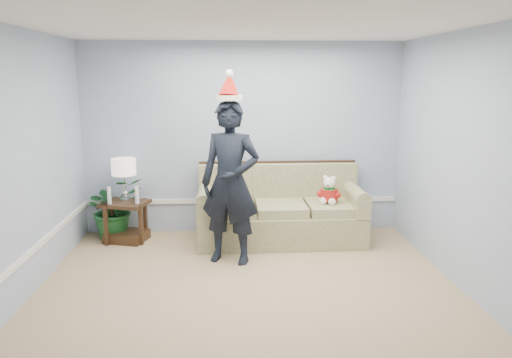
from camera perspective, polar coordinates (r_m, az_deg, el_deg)
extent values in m
cube|color=tan|center=(5.05, -0.63, -14.48)|extent=(4.50, 5.00, 0.02)
cube|color=white|center=(4.57, -0.71, 17.86)|extent=(4.50, 5.00, 0.02)
cube|color=#A2B2CE|center=(7.10, -1.53, 4.62)|extent=(4.50, 0.02, 2.70)
cube|color=#A2B2CE|center=(2.21, 2.15, -11.34)|extent=(4.50, 0.02, 2.70)
cube|color=#A2B2CE|center=(5.06, -27.17, 0.50)|extent=(0.02, 5.00, 2.70)
cube|color=#A2B2CE|center=(5.23, 24.93, 1.02)|extent=(0.02, 5.00, 2.70)
cube|color=white|center=(7.24, -1.48, -2.49)|extent=(4.48, 0.03, 0.06)
cube|color=white|center=(5.28, -26.01, -9.13)|extent=(0.03, 4.98, 0.06)
cube|color=#576630|center=(6.84, 2.78, -5.41)|extent=(2.23, 0.98, 0.42)
cube|color=#576630|center=(6.68, -3.04, -3.38)|extent=(0.67, 0.77, 0.13)
cube|color=#576630|center=(6.72, 2.84, -3.30)|extent=(0.67, 0.77, 0.13)
cube|color=#576630|center=(6.82, 8.61, -3.18)|extent=(0.67, 0.77, 0.13)
cube|color=#576630|center=(7.06, 2.52, -0.61)|extent=(2.22, 0.24, 0.59)
cube|color=black|center=(7.08, 2.48, 1.86)|extent=(2.22, 0.09, 0.05)
cube|color=#576630|center=(6.73, -5.85, -2.77)|extent=(0.20, 0.95, 0.25)
cube|color=#576630|center=(6.93, 11.20, -2.50)|extent=(0.20, 0.95, 0.25)
cube|color=#3E2616|center=(7.00, -14.73, -2.72)|extent=(0.68, 0.62, 0.05)
cube|color=#3E2616|center=(7.12, -14.53, -6.34)|extent=(0.61, 0.55, 0.13)
cube|color=#3E2616|center=(6.94, -16.78, -5.12)|extent=(0.06, 0.06, 0.55)
cube|color=#3E2616|center=(6.84, -13.03, -5.15)|extent=(0.06, 0.06, 0.55)
cube|color=#3E2616|center=(7.28, -16.11, -4.29)|extent=(0.06, 0.06, 0.55)
cube|color=#3E2616|center=(7.19, -12.54, -4.31)|extent=(0.06, 0.06, 0.55)
cylinder|color=silver|center=(7.06, -14.70, -2.27)|extent=(0.15, 0.15, 0.03)
sphere|color=silver|center=(7.04, -14.74, -1.58)|extent=(0.09, 0.09, 0.09)
cylinder|color=silver|center=(7.01, -14.80, -0.44)|extent=(0.02, 0.02, 0.33)
cylinder|color=beige|center=(6.97, -14.89, 1.37)|extent=(0.33, 0.33, 0.22)
cylinder|color=silver|center=(6.92, -16.41, -2.24)|extent=(0.06, 0.06, 0.13)
cylinder|color=white|center=(6.89, -16.46, -1.31)|extent=(0.05, 0.05, 0.10)
cylinder|color=silver|center=(6.84, -13.43, -2.24)|extent=(0.06, 0.06, 0.13)
cylinder|color=white|center=(6.81, -13.48, -1.30)|extent=(0.05, 0.05, 0.10)
imported|color=#195224|center=(7.22, -15.97, -3.19)|extent=(1.01, 1.00, 0.85)
imported|color=black|center=(5.93, -2.95, -0.43)|extent=(0.82, 0.67, 1.96)
cylinder|color=white|center=(5.80, -3.05, 9.26)|extent=(0.36, 0.36, 0.06)
cone|color=#B5131F|center=(5.82, -3.07, 10.76)|extent=(0.31, 0.37, 0.35)
sphere|color=white|center=(5.72, -3.08, 11.93)|extent=(0.09, 0.09, 0.09)
sphere|color=white|center=(6.76, 8.34, -1.80)|extent=(0.22, 0.22, 0.22)
cylinder|color=#B5131F|center=(6.76, 8.34, -1.80)|extent=(0.30, 0.30, 0.16)
cylinder|color=#0F6224|center=(6.74, 8.37, -1.08)|extent=(0.20, 0.20, 0.03)
sphere|color=white|center=(6.67, 7.99, -2.58)|extent=(0.10, 0.10, 0.10)
sphere|color=white|center=(6.69, 8.99, -2.56)|extent=(0.10, 0.10, 0.10)
sphere|color=white|center=(6.72, 8.40, -0.45)|extent=(0.16, 0.16, 0.16)
sphere|color=black|center=(6.63, 8.56, -0.73)|extent=(0.02, 0.02, 0.02)
sphere|color=white|center=(6.70, 7.94, 0.14)|extent=(0.06, 0.06, 0.06)
sphere|color=white|center=(6.72, 8.86, 0.15)|extent=(0.06, 0.06, 0.06)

